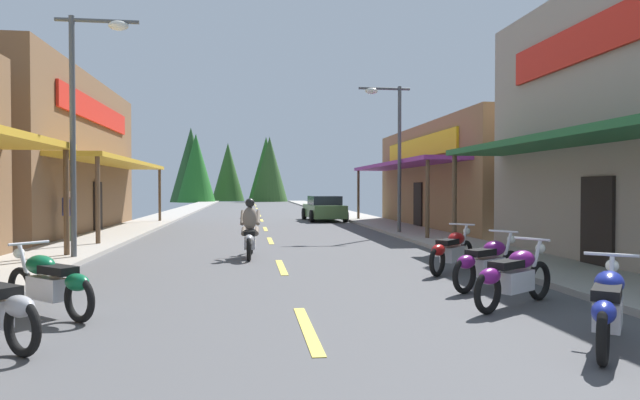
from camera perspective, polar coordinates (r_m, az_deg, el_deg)
name	(u,v)px	position (r m, az deg, el deg)	size (l,w,h in m)	color
ground	(262,223)	(29.41, -6.09, -2.43)	(9.39, 90.32, 0.10)	#4C4C4F
sidewalk_left	(151,222)	(29.83, -17.39, -2.22)	(2.29, 90.32, 0.12)	#9E9991
sidewalk_right	(368,220)	(30.12, 5.09, -2.13)	(2.29, 90.32, 0.12)	#9E9991
centerline_dashes	(262,220)	(31.02, -6.17, -2.14)	(0.16, 62.82, 0.01)	#E0C64C
storefront_right_far	(490,177)	(26.37, 17.46, 2.34)	(8.71, 13.55, 4.71)	olive
streetlamp_left	(85,102)	(14.91, -23.54, 9.44)	(2.02, 0.30, 6.12)	#474C51
streetlamp_right	(392,138)	(21.31, 7.58, 6.54)	(2.02, 0.30, 5.79)	#474C51
motorcycle_parked_right_1	(608,306)	(7.09, 28.09, -9.83)	(1.42, 1.73, 1.04)	black
motorcycle_parked_right_2	(514,276)	(8.91, 19.79, -7.51)	(1.85, 1.24, 1.04)	black
motorcycle_parked_right_3	(488,262)	(10.36, 17.26, -6.26)	(1.85, 1.25, 1.04)	black
motorcycle_parked_right_4	(452,250)	(12.13, 13.74, -5.15)	(1.59, 1.58, 1.04)	black
motorcycle_parked_left_2	(49,282)	(8.73, -26.64, -7.74)	(1.69, 1.47, 1.04)	black
rider_cruising_lead	(250,233)	(14.37, -7.39, -3.47)	(0.60, 2.14, 1.57)	black
pedestrian_waiting	(68,213)	(19.37, -25.07, -1.24)	(0.45, 0.43, 1.77)	#3F593F
parked_car_curbside	(324,209)	(30.53, 0.44, -0.91)	(2.22, 4.38, 1.40)	#4C723F
treeline_backdrop	(229,168)	(75.43, -9.55, 3.33)	(15.83, 11.44, 9.94)	#2E5823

